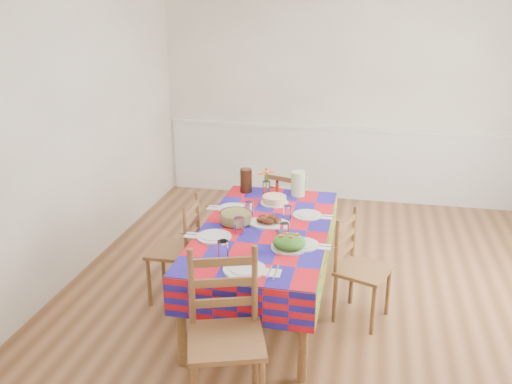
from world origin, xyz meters
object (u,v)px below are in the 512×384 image
at_px(chair_right, 359,269).
at_px(chair_far, 286,209).
at_px(dining_table, 265,236).
at_px(chair_left, 178,250).
at_px(meat_platter, 269,221).
at_px(tea_pitcher, 246,180).
at_px(green_pitcher, 298,184).
at_px(chair_near, 226,336).

bearing_deg(chair_right, chair_far, 53.68).
distance_m(dining_table, chair_left, 0.75).
bearing_deg(chair_far, meat_platter, 109.74).
distance_m(tea_pitcher, chair_left, 0.94).
distance_m(meat_platter, chair_far, 1.14).
relative_size(chair_left, chair_right, 1.04).
height_order(meat_platter, chair_far, chair_far).
relative_size(green_pitcher, chair_near, 0.22).
bearing_deg(dining_table, chair_near, -90.73).
height_order(green_pitcher, chair_far, green_pitcher).
bearing_deg(tea_pitcher, chair_left, -117.68).
xyz_separation_m(dining_table, chair_far, (-0.01, 1.16, -0.22)).
distance_m(chair_far, chair_left, 1.36).
bearing_deg(meat_platter, chair_near, -91.34).
relative_size(dining_table, chair_near, 1.82).
bearing_deg(meat_platter, chair_right, -3.99).
distance_m(green_pitcher, chair_far, 0.58).
relative_size(tea_pitcher, chair_right, 0.25).
relative_size(meat_platter, tea_pitcher, 1.53).
distance_m(meat_platter, tea_pitcher, 0.78).
distance_m(chair_left, chair_right, 1.46).
height_order(meat_platter, chair_right, chair_right).
bearing_deg(chair_near, chair_right, 38.86).
bearing_deg(dining_table, chair_far, 90.61).
relative_size(green_pitcher, chair_far, 0.26).
xyz_separation_m(green_pitcher, chair_near, (-0.16, -1.92, -0.33)).
distance_m(green_pitcher, tea_pitcher, 0.48).
bearing_deg(meat_platter, chair_left, -175.17).
xyz_separation_m(tea_pitcher, chair_far, (0.32, 0.39, -0.40)).
bearing_deg(dining_table, green_pitcher, 79.16).
relative_size(tea_pitcher, chair_near, 0.22).
bearing_deg(chair_far, chair_left, 76.55).
xyz_separation_m(dining_table, chair_right, (0.73, 0.01, -0.21)).
distance_m(meat_platter, chair_near, 1.24).
xyz_separation_m(green_pitcher, chair_far, (-0.16, 0.38, -0.41)).
height_order(tea_pitcher, chair_far, tea_pitcher).
bearing_deg(chair_left, chair_near, 29.99).
relative_size(chair_near, chair_right, 1.17).
relative_size(green_pitcher, chair_right, 0.26).
bearing_deg(chair_right, tea_pitcher, 75.37).
bearing_deg(chair_right, meat_platter, 106.56).
distance_m(tea_pitcher, chair_near, 1.96).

